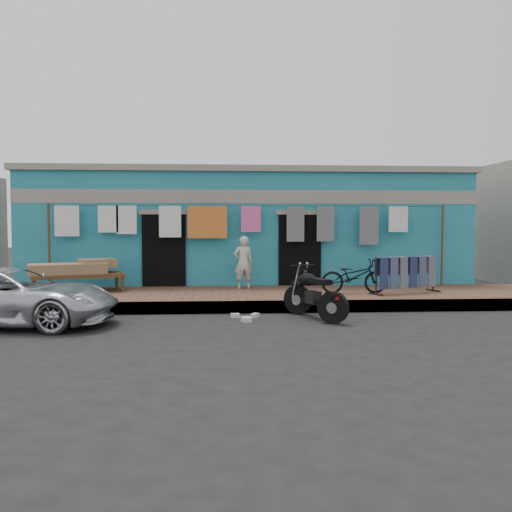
{
  "coord_description": "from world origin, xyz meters",
  "views": [
    {
      "loc": [
        -0.74,
        -9.46,
        1.75
      ],
      "look_at": [
        0.0,
        2.0,
        1.15
      ],
      "focal_mm": 38.0,
      "sensor_mm": 36.0,
      "label": 1
    }
  ],
  "objects": [
    {
      "name": "clothesline",
      "position": [
        -0.4,
        4.25,
        1.82
      ],
      "size": [
        10.06,
        0.06,
        2.1
      ],
      "color": "brown",
      "rests_on": "sidewalk"
    },
    {
      "name": "litter_c",
      "position": [
        -0.28,
        0.53,
        0.04
      ],
      "size": [
        0.21,
        0.24,
        0.09
      ],
      "primitive_type": "cube",
      "rotation": [
        0.0,
        0.0,
        1.76
      ],
      "color": "silver",
      "rests_on": "ground"
    },
    {
      "name": "sidewalk",
      "position": [
        0.0,
        3.0,
        0.12
      ],
      "size": [
        28.0,
        3.0,
        0.25
      ],
      "primitive_type": "cube",
      "color": "brown",
      "rests_on": "ground"
    },
    {
      "name": "curb",
      "position": [
        0.0,
        1.55,
        0.12
      ],
      "size": [
        28.0,
        0.1,
        0.25
      ],
      "primitive_type": "cube",
      "color": "gray",
      "rests_on": "ground"
    },
    {
      "name": "car",
      "position": [
        -4.48,
        0.39,
        0.54
      ],
      "size": [
        3.96,
        2.11,
        1.07
      ],
      "primitive_type": "imported",
      "rotation": [
        0.0,
        0.0,
        1.47
      ],
      "color": "silver",
      "rests_on": "ground"
    },
    {
      "name": "litter_b",
      "position": [
        -0.08,
        0.99,
        0.04
      ],
      "size": [
        0.19,
        0.2,
        0.08
      ],
      "primitive_type": "cube",
      "rotation": [
        0.0,
        0.0,
        1.05
      ],
      "color": "silver",
      "rests_on": "ground"
    },
    {
      "name": "seated_person",
      "position": [
        -0.2,
        3.84,
        0.9
      ],
      "size": [
        0.51,
        0.38,
        1.29
      ],
      "primitive_type": "imported",
      "rotation": [
        0.0,
        0.0,
        3.3
      ],
      "color": "beige",
      "rests_on": "sidewalk"
    },
    {
      "name": "bicycle",
      "position": [
        2.28,
        2.68,
        0.73
      ],
      "size": [
        1.5,
        0.55,
        0.96
      ],
      "primitive_type": "imported",
      "rotation": [
        0.0,
        0.0,
        1.55
      ],
      "color": "black",
      "rests_on": "sidewalk"
    },
    {
      "name": "jeans_rack",
      "position": [
        3.49,
        2.68,
        0.68
      ],
      "size": [
        2.07,
        1.67,
        0.87
      ],
      "primitive_type": null,
      "rotation": [
        0.0,
        0.0,
        0.41
      ],
      "color": "black",
      "rests_on": "sidewalk"
    },
    {
      "name": "litter_a",
      "position": [
        -0.47,
        1.04,
        0.04
      ],
      "size": [
        0.18,
        0.15,
        0.07
      ],
      "primitive_type": "cube",
      "rotation": [
        0.0,
        0.0,
        0.11
      ],
      "color": "silver",
      "rests_on": "ground"
    },
    {
      "name": "charpoy",
      "position": [
        -4.09,
        3.39,
        0.61
      ],
      "size": [
        2.83,
        2.44,
        0.73
      ],
      "primitive_type": null,
      "rotation": [
        0.0,
        0.0,
        0.36
      ],
      "color": "brown",
      "rests_on": "sidewalk"
    },
    {
      "name": "building",
      "position": [
        -0.0,
        6.99,
        1.69
      ],
      "size": [
        12.2,
        5.2,
        3.36
      ],
      "color": "teal",
      "rests_on": "ground"
    },
    {
      "name": "motorcycle",
      "position": [
        1.05,
        0.8,
        0.51
      ],
      "size": [
        1.68,
        1.96,
        1.01
      ],
      "primitive_type": null,
      "rotation": [
        0.0,
        0.0,
        0.4
      ],
      "color": "black",
      "rests_on": "ground"
    },
    {
      "name": "ground",
      "position": [
        0.0,
        0.0,
        0.0
      ],
      "size": [
        80.0,
        80.0,
        0.0
      ],
      "primitive_type": "plane",
      "color": "black",
      "rests_on": "ground"
    }
  ]
}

